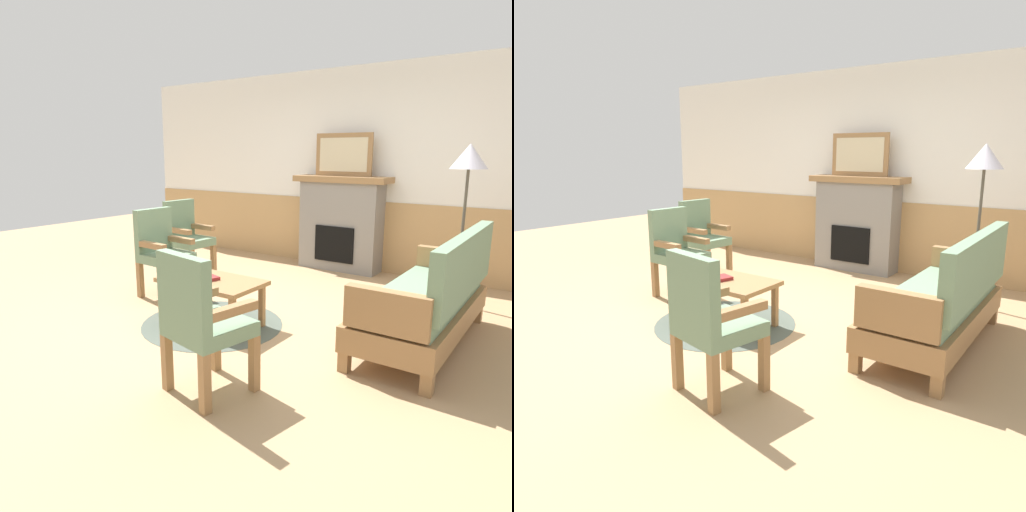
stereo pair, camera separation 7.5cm
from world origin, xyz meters
TOP-DOWN VIEW (x-y plane):
  - ground_plane at (0.00, 0.00)m, footprint 14.00×14.00m
  - wall_back at (0.00, 2.60)m, footprint 7.20×0.14m
  - fireplace at (0.00, 2.35)m, footprint 1.30×0.44m
  - framed_picture at (0.00, 2.35)m, footprint 0.80×0.04m
  - couch at (1.73, 0.38)m, footprint 0.70×1.80m
  - coffee_table at (-0.05, -0.29)m, footprint 0.96×0.56m
  - round_rug at (-0.05, -0.29)m, footprint 1.33×1.33m
  - book_on_table at (-0.06, -0.31)m, footprint 0.20×0.18m
  - armchair_near_fireplace at (-1.11, 0.08)m, footprint 0.50×0.50m
  - armchair_by_window_left at (-1.53, 0.91)m, footprint 0.51×0.51m
  - armchair_front_left at (0.74, -1.31)m, footprint 0.56×0.56m
  - floor_lamp_by_couch at (1.69, 1.67)m, footprint 0.36×0.36m

SIDE VIEW (x-z plane):
  - ground_plane at x=0.00m, z-range 0.00..0.00m
  - round_rug at x=-0.05m, z-range 0.00..0.01m
  - coffee_table at x=-0.05m, z-range 0.17..0.61m
  - couch at x=1.73m, z-range -0.09..0.89m
  - book_on_table at x=-0.06m, z-range 0.44..0.47m
  - armchair_near_fireplace at x=-1.11m, z-range 0.05..1.03m
  - armchair_by_window_left at x=-1.53m, z-range 0.05..1.03m
  - armchair_front_left at x=0.74m, z-range 0.05..1.03m
  - fireplace at x=0.00m, z-range 0.01..1.29m
  - wall_back at x=0.00m, z-range -0.04..2.66m
  - floor_lamp_by_couch at x=1.69m, z-range 0.61..2.29m
  - framed_picture at x=0.00m, z-range 1.28..1.84m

